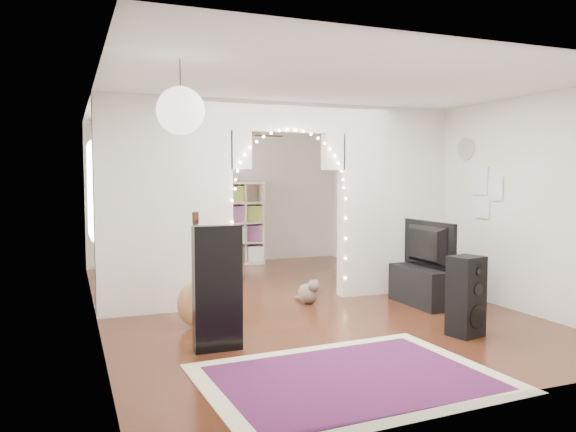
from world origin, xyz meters
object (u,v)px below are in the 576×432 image
object	(u,v)px
acoustic_guitar	(196,284)
bookcase	(224,223)
dining_table	(193,230)
dining_chair_right	(221,263)
floor_speaker	(466,296)
media_console	(421,286)
dining_chair_left	(170,268)

from	to	relation	value
acoustic_guitar	bookcase	bearing A→B (deg)	53.01
dining_table	dining_chair_right	distance (m)	1.62
acoustic_guitar	floor_speaker	bearing A→B (deg)	-46.95
media_console	dining_chair_left	xyz separation A→B (m)	(-2.90, 2.51, 0.03)
dining_chair_left	dining_chair_right	world-z (taller)	dining_chair_left
dining_table	floor_speaker	bearing A→B (deg)	-82.48
media_console	dining_table	bearing A→B (deg)	115.93
dining_table	dining_chair_left	world-z (taller)	dining_table
bookcase	dining_table	size ratio (longest dim) A/B	1.22
media_console	dining_chair_right	bearing A→B (deg)	125.37
bookcase	dining_chair_right	world-z (taller)	bookcase
dining_chair_right	media_console	bearing A→B (deg)	-65.06
dining_chair_right	dining_chair_left	bearing A→B (deg)	-171.72
floor_speaker	bookcase	size ratio (longest dim) A/B	0.54
dining_table	dining_chair_left	xyz separation A→B (m)	(-0.77, -1.87, -0.40)
media_console	acoustic_guitar	bearing A→B (deg)	179.33
dining_chair_left	dining_table	bearing A→B (deg)	58.71
bookcase	dining_chair_left	size ratio (longest dim) A/B	2.60
media_console	dining_table	distance (m)	4.89
media_console	dining_chair_right	size ratio (longest dim) A/B	1.68
dining_table	dining_chair_left	size ratio (longest dim) A/B	2.13
dining_table	dining_chair_left	bearing A→B (deg)	-121.29
bookcase	dining_chair_right	xyz separation A→B (m)	(-0.48, -1.57, -0.53)
bookcase	dining_table	world-z (taller)	bookcase
media_console	bookcase	size ratio (longest dim) A/B	0.62
bookcase	dining_table	bearing A→B (deg)	-168.36
dining_chair_left	dining_chair_right	size ratio (longest dim) A/B	1.04
media_console	floor_speaker	bearing A→B (deg)	-106.58
media_console	dining_chair_left	bearing A→B (deg)	139.11
acoustic_guitar	dining_chair_right	world-z (taller)	acoustic_guitar
bookcase	dining_chair_right	size ratio (longest dim) A/B	2.70
acoustic_guitar	dining_chair_left	bearing A→B (deg)	69.28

